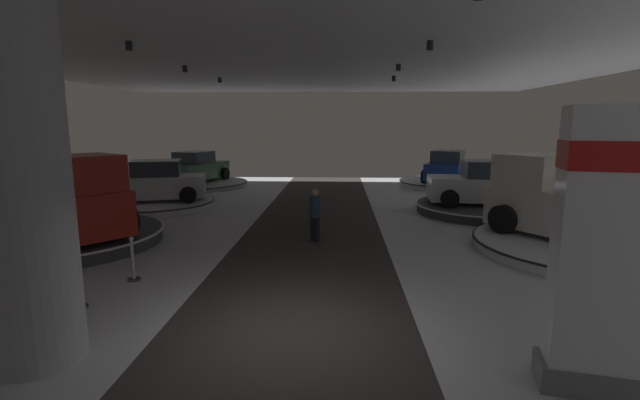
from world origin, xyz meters
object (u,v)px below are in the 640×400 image
Objects in this scene: brand_sign_pylon at (603,249)px; pickup_truck_mid_left at (60,202)px; display_platform_deep_left at (197,184)px; visitor_walking_near at (315,212)px; display_car_far_left at (155,183)px; display_platform_mid_left at (60,238)px; display_platform_deep_right at (447,183)px; display_platform_mid_right at (587,246)px; display_car_deep_right at (448,167)px; display_car_far_right at (485,185)px; display_platform_far_right at (483,208)px; pickup_truck_mid_right at (579,206)px; column_left at (19,176)px; display_platform_far_left at (155,203)px; display_car_deep_left at (196,168)px.

brand_sign_pylon reaches higher than pickup_truck_mid_left.
visitor_walking_near reaches higher than display_platform_deep_left.
display_car_far_left is at bearing -87.88° from display_platform_deep_left.
visitor_walking_near reaches higher than display_platform_mid_left.
display_platform_mid_right is at bearing -86.39° from display_platform_deep_right.
display_platform_deep_right is (-0.80, 12.75, 0.03)m from display_platform_mid_right.
display_platform_deep_right is 1.16× the size of display_car_deep_right.
pickup_truck_mid_left reaches higher than display_car_far_right.
display_car_far_left is at bearing 89.42° from pickup_truck_mid_left.
display_platform_mid_right is at bearing -77.37° from display_platform_far_right.
display_car_far_left is at bearing 158.17° from pickup_truck_mid_right.
column_left is 15.50m from display_platform_far_right.
display_car_far_left reaches higher than visitor_walking_near.
display_car_far_left is (0.03, 0.01, 0.88)m from display_platform_far_left.
display_platform_deep_left is 1.14× the size of display_platform_far_left.
pickup_truck_mid_right is at bearing -3.52° from visitor_walking_near.
display_car_deep_left is 2.85× the size of visitor_walking_near.
display_platform_mid_left reaches higher than display_platform_far_left.
column_left is 0.96× the size of display_platform_mid_left.
pickup_truck_mid_right is 0.99× the size of display_platform_deep_left.
pickup_truck_mid_right is 3.50× the size of visitor_walking_near.
column_left is 12.95m from pickup_truck_mid_right.
display_car_deep_left is at bearing 92.21° from display_car_far_left.
pickup_truck_mid_left is (0.25, -0.20, 1.11)m from display_platform_mid_left.
brand_sign_pylon is 8.42m from visitor_walking_near.
display_platform_far_right is at bearing 22.01° from pickup_truck_mid_left.
display_car_deep_right is (-0.64, 12.46, -0.11)m from pickup_truck_mid_right.
visitor_walking_near is at bearing 61.59° from column_left.
pickup_truck_mid_left reaches higher than display_car_deep_right.
display_car_far_right is at bearing -92.59° from display_car_deep_right.
display_platform_deep_right is (-0.62, 12.49, -1.02)m from pickup_truck_mid_right.
display_platform_deep_right is (0.38, 7.47, -0.01)m from display_platform_far_right.
display_platform_mid_right is 1.22× the size of display_platform_far_left.
display_platform_mid_left is at bearing 120.54° from column_left.
brand_sign_pylon is 0.68× the size of pickup_truck_mid_left.
display_platform_mid_left is at bearing 179.93° from display_platform_mid_right.
display_platform_deep_right is at bearing 41.98° from display_platform_mid_left.
display_car_deep_right is at bearing 61.01° from column_left.
display_car_deep_left is 15.38m from display_car_far_right.
display_platform_far_right is 7.87m from visitor_walking_near.
display_platform_deep_right is at bearing 92.86° from pickup_truck_mid_right.
column_left reaches higher than display_platform_deep_right.
display_platform_deep_right is (13.84, 6.69, -0.84)m from display_car_far_left.
display_platform_mid_right is 1.33× the size of display_car_deep_left.
display_car_far_right reaches higher than display_car_deep_right.
display_car_deep_right is 13.77m from visitor_walking_near.
column_left is 15.40m from display_car_far_right.
display_platform_mid_right is at bearing -56.18° from pickup_truck_mid_right.
brand_sign_pylon is at bearing -101.28° from display_car_far_right.
display_platform_far_right is (-1.00, 5.02, -1.01)m from pickup_truck_mid_right.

